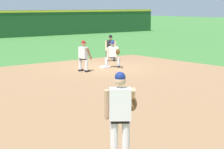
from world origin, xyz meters
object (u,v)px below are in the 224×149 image
at_px(umpire, 111,47).
at_px(baseball, 115,81).
at_px(pitcher, 121,114).
at_px(first_base_bag, 105,67).
at_px(baserunner, 83,55).
at_px(first_baseman, 113,53).

bearing_deg(umpire, baseball, -127.07).
bearing_deg(baseball, pitcher, -128.54).
relative_size(first_base_bag, baserunner, 0.26).
distance_m(pitcher, baserunner, 12.36).
bearing_deg(baserunner, pitcher, -121.85).
bearing_deg(umpire, first_baseman, -126.00).
relative_size(pitcher, baserunner, 1.27).
bearing_deg(pitcher, umpire, 52.07).
distance_m(baseball, umpire, 6.77).
relative_size(baseball, umpire, 0.05).
distance_m(baseball, pitcher, 9.50).
xyz_separation_m(baseball, umpire, (4.06, 5.37, 0.76)).
bearing_deg(first_baseman, pitcher, -128.29).
bearing_deg(baserunner, baseball, -101.59).
distance_m(baseball, first_baseman, 4.22).
height_order(baserunner, umpire, same).
xyz_separation_m(baseball, baserunner, (0.64, 3.11, 0.76)).
bearing_deg(umpire, first_base_bag, -134.53).
height_order(baseball, umpire, umpire).
bearing_deg(pitcher, first_base_bag, 53.40).
distance_m(first_base_bag, baseball, 4.05).
bearing_deg(baserunner, first_base_bag, 12.11).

